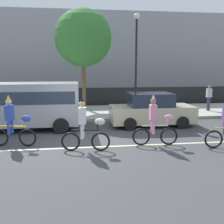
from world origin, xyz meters
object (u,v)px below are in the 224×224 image
Objects in this scene: parked_car_beige at (151,110)px; pedestrian_onlooker at (209,97)px; parade_cyclist_pink at (156,123)px; street_lamp_post at (136,49)px; parade_cyclist_zebra at (86,128)px; parade_cyclist_cobalt at (13,124)px; parked_van_grey at (26,103)px.

pedestrian_onlooker is at bearing 33.67° from parked_car_beige.
parade_cyclist_pink is 3.36m from parked_car_beige.
street_lamp_post is (0.68, 6.44, 3.15)m from parade_cyclist_pink.
parade_cyclist_zebra is 1.00× the size of parade_cyclist_pink.
street_lamp_post is at bearing 44.68° from parade_cyclist_cobalt.
parked_car_beige is (6.01, 0.02, -0.50)m from parked_van_grey.
parade_cyclist_cobalt is 0.47× the size of parked_car_beige.
parade_cyclist_cobalt is 6.58m from parked_car_beige.
street_lamp_post is 5.61m from pedestrian_onlooker.
parade_cyclist_pink is at bearing 7.37° from parade_cyclist_zebra.
parade_cyclist_cobalt is 5.27m from parade_cyclist_pink.
parade_cyclist_cobalt is at bearing -135.32° from street_lamp_post.
street_lamp_post is (5.92, 5.85, 3.15)m from parade_cyclist_cobalt.
parade_cyclist_cobalt reaches higher than parked_car_beige.
parked_van_grey reaches higher than pedestrian_onlooker.
parade_cyclist_cobalt is 12.15m from pedestrian_onlooker.
parked_car_beige is 0.70× the size of street_lamp_post.
parade_cyclist_pink is at bearing -31.83° from parked_van_grey.
parade_cyclist_zebra is at bearing -133.12° from parked_car_beige.
parade_cyclist_pink is 0.47× the size of parked_car_beige.
parade_cyclist_zebra is at bearing -115.88° from street_lamp_post.
pedestrian_onlooker is (10.68, 3.13, -0.27)m from parked_van_grey.
pedestrian_onlooker is at bearing 28.48° from parade_cyclist_cobalt.
pedestrian_onlooker is (10.68, 5.79, 0.17)m from parade_cyclist_cobalt.
pedestrian_onlooker is at bearing 49.54° from parade_cyclist_pink.
parade_cyclist_zebra is 4.48m from parked_van_grey.
parade_cyclist_zebra is at bearing -140.15° from pedestrian_onlooker.
parade_cyclist_cobalt is 0.38× the size of parked_van_grey.
parade_cyclist_zebra is 8.16m from street_lamp_post.
parked_van_grey is 11.14m from pedestrian_onlooker.
parade_cyclist_cobalt reaches higher than pedestrian_onlooker.
parked_van_grey reaches higher than parade_cyclist_zebra.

